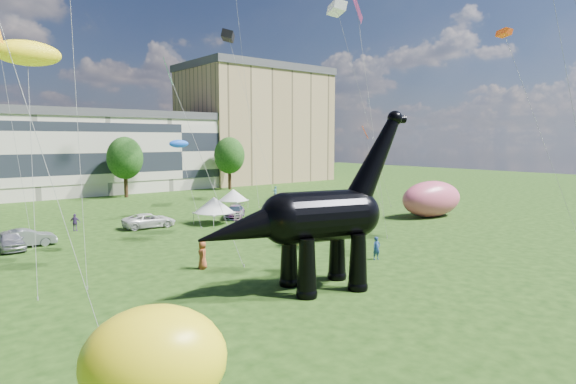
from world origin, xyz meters
TOP-DOWN VIEW (x-y plane):
  - ground at (0.00, 0.00)m, footprint 220.00×220.00m
  - apartment_block at (40.00, 65.00)m, footprint 28.00×18.00m
  - tree_mid_right at (8.00, 53.00)m, footprint 5.20×5.20m
  - tree_far_right at (26.00, 53.00)m, footprint 5.20×5.20m
  - dinosaur_sculpture at (-0.10, 3.02)m, footprint 12.93×5.29m
  - car_silver at (-11.71, 25.15)m, footprint 1.76×4.33m
  - car_grey at (-10.52, 25.51)m, footprint 4.42×1.72m
  - car_white at (0.51, 27.33)m, footprint 5.16×2.70m
  - car_dark at (10.06, 26.92)m, footprint 4.43×4.75m
  - gazebo_near at (6.49, 25.23)m, footprint 4.70×4.70m
  - gazebo_far at (13.78, 32.94)m, footprint 4.66×4.66m
  - inflatable_pink at (27.36, 13.92)m, footprint 8.44×5.09m
  - inflatable_yellow at (-12.42, -3.20)m, footprint 5.50×5.00m
  - visitors at (-0.75, 18.72)m, footprint 50.93×32.26m
  - kites at (7.66, 25.07)m, footprint 60.20×50.75m

SIDE VIEW (x-z plane):
  - ground at x=0.00m, z-range 0.00..0.00m
  - car_dark at x=10.06m, z-range 0.00..1.34m
  - car_white at x=0.51m, z-range 0.00..1.39m
  - car_grey at x=-10.52m, z-range 0.00..1.43m
  - car_silver at x=-11.71m, z-range 0.00..1.47m
  - visitors at x=-0.75m, z-range -0.09..1.81m
  - gazebo_far at x=13.78m, z-range 0.50..2.94m
  - inflatable_yellow at x=-12.42m, z-range 0.00..3.44m
  - gazebo_near at x=6.49m, z-range 0.55..3.30m
  - inflatable_pink at x=27.36m, z-range 0.00..3.97m
  - dinosaur_sculpture at x=-0.10m, z-range -1.30..9.30m
  - tree_mid_right at x=8.00m, z-range 1.57..11.01m
  - tree_far_right at x=26.00m, z-range 1.57..11.01m
  - apartment_block at x=40.00m, z-range 0.00..22.00m
  - kites at x=7.66m, z-range 5.07..35.88m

